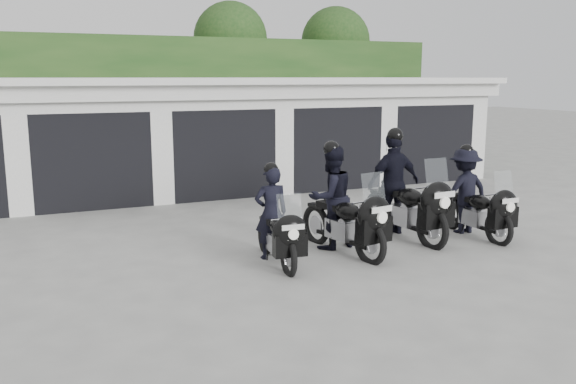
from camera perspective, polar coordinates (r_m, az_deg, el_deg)
name	(u,v)px	position (r m, az deg, el deg)	size (l,w,h in m)	color
ground	(327,259)	(10.24, 3.66, -6.24)	(80.00, 80.00, 0.00)	#9A9A95
garage_block	(197,133)	(17.42, -8.50, 5.48)	(16.40, 6.80, 2.96)	silver
background_vegetation	(170,83)	(22.16, -11.00, 9.99)	(20.00, 3.90, 5.80)	#193914
police_bike_a	(276,223)	(9.85, -1.13, -2.92)	(0.67, 1.92, 1.67)	black
police_bike_b	(338,204)	(10.54, 4.67, -1.12)	(1.05, 2.24, 1.96)	black
police_bike_c	(400,190)	(11.66, 10.44, 0.21)	(1.19, 2.42, 2.11)	black
police_bike_d	(470,195)	(12.12, 16.65, -0.32)	(1.08, 2.04, 1.78)	black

